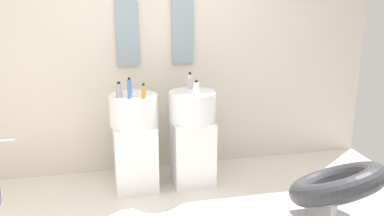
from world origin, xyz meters
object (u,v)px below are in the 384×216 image
at_px(soap_bottle_blue, 129,89).
at_px(pedestal_sink_right, 192,135).
at_px(soap_bottle_grey, 119,90).
at_px(soap_bottle_white, 196,88).
at_px(soap_bottle_clear, 190,81).
at_px(soap_bottle_amber, 144,92).
at_px(pedestal_sink_left, 135,140).
at_px(lounge_chair, 336,190).

bearing_deg(soap_bottle_blue, pedestal_sink_right, 10.17).
relative_size(pedestal_sink_right, soap_bottle_grey, 7.12).
xyz_separation_m(pedestal_sink_right, soap_bottle_grey, (-0.70, -0.06, 0.51)).
relative_size(soap_bottle_blue, soap_bottle_white, 1.39).
bearing_deg(soap_bottle_white, pedestal_sink_right, 95.27).
distance_m(soap_bottle_clear, soap_bottle_amber, 0.58).
bearing_deg(pedestal_sink_left, pedestal_sink_right, 0.00).
bearing_deg(soap_bottle_white, soap_bottle_blue, 179.21).
relative_size(pedestal_sink_left, soap_bottle_amber, 7.38).
height_order(pedestal_sink_left, soap_bottle_white, soap_bottle_white).
height_order(pedestal_sink_right, lounge_chair, pedestal_sink_right).
relative_size(pedestal_sink_left, soap_bottle_blue, 5.42).
bearing_deg(soap_bottle_amber, pedestal_sink_right, 17.16).
bearing_deg(soap_bottle_grey, pedestal_sink_left, 23.58).
relative_size(lounge_chair, soap_bottle_clear, 6.60).
bearing_deg(soap_bottle_blue, soap_bottle_clear, 22.73).
bearing_deg(soap_bottle_white, soap_bottle_amber, -176.26).
bearing_deg(soap_bottle_amber, pedestal_sink_left, 118.74).
xyz_separation_m(pedestal_sink_left, soap_bottle_blue, (-0.04, -0.11, 0.53)).
bearing_deg(soap_bottle_white, soap_bottle_clear, 90.63).
distance_m(pedestal_sink_right, soap_bottle_grey, 0.87).
bearing_deg(lounge_chair, soap_bottle_blue, 147.16).
height_order(soap_bottle_grey, soap_bottle_blue, soap_bottle_blue).
distance_m(pedestal_sink_left, soap_bottle_amber, 0.54).
height_order(pedestal_sink_right, soap_bottle_clear, soap_bottle_clear).
bearing_deg(soap_bottle_amber, soap_bottle_blue, 161.45).
distance_m(pedestal_sink_right, lounge_chair, 1.45).
bearing_deg(pedestal_sink_left, soap_bottle_clear, 14.50).
bearing_deg(soap_bottle_clear, soap_bottle_blue, -157.27).
bearing_deg(soap_bottle_amber, soap_bottle_white, 3.74).
height_order(pedestal_sink_left, soap_bottle_clear, soap_bottle_clear).
distance_m(soap_bottle_grey, soap_bottle_blue, 0.11).
distance_m(soap_bottle_blue, soap_bottle_white, 0.62).
bearing_deg(soap_bottle_amber, lounge_chair, -33.91).
xyz_separation_m(pedestal_sink_left, soap_bottle_clear, (0.57, 0.15, 0.52)).
distance_m(soap_bottle_grey, soap_bottle_amber, 0.23).
relative_size(pedestal_sink_left, lounge_chair, 0.97).
relative_size(soap_bottle_grey, soap_bottle_clear, 0.90).
relative_size(pedestal_sink_right, soap_bottle_amber, 7.38).
height_order(soap_bottle_grey, soap_bottle_amber, soap_bottle_grey).
distance_m(soap_bottle_clear, soap_bottle_white, 0.27).
distance_m(lounge_chair, soap_bottle_blue, 1.96).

